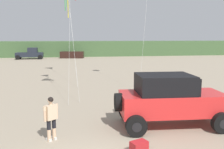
{
  "coord_description": "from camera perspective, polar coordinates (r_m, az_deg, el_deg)",
  "views": [
    {
      "loc": [
        -0.74,
        -6.48,
        3.83
      ],
      "look_at": [
        0.96,
        3.94,
        2.23
      ],
      "focal_mm": 39.71,
      "sensor_mm": 36.0,
      "label": 1
    }
  ],
  "objects": [
    {
      "name": "dune_ridge",
      "position": [
        52.57,
        -8.73,
        5.97
      ],
      "size": [
        90.0,
        8.29,
        2.97
      ],
      "primitive_type": "cube",
      "color": "#426038",
      "rests_on": "ground_plane"
    },
    {
      "name": "person_watching",
      "position": [
        9.53,
        -13.87,
        -9.31
      ],
      "size": [
        0.52,
        0.46,
        1.67
      ],
      "color": "#DBB28E",
      "rests_on": "ground_plane"
    },
    {
      "name": "distant_pickup",
      "position": [
        45.96,
        -18.28,
        4.58
      ],
      "size": [
        4.66,
        2.49,
        1.98
      ],
      "color": "#1E232D",
      "rests_on": "ground_plane"
    },
    {
      "name": "distant_sedan",
      "position": [
        46.17,
        -9.17,
        4.5
      ],
      "size": [
        4.44,
        2.45,
        1.2
      ],
      "primitive_type": "cube",
      "rotation": [
        0.0,
        0.0,
        -0.19
      ],
      "color": "black",
      "rests_on": "ground_plane"
    },
    {
      "name": "jeep",
      "position": [
        10.97,
        13.26,
        -5.48
      ],
      "size": [
        4.92,
        2.62,
        2.26
      ],
      "color": "red",
      "rests_on": "ground_plane"
    },
    {
      "name": "cooler_box",
      "position": [
        8.68,
        6.24,
        -16.21
      ],
      "size": [
        0.65,
        0.54,
        0.38
      ],
      "primitive_type": "cube",
      "rotation": [
        0.0,
        0.0,
        0.38
      ],
      "color": "#B21E23",
      "rests_on": "ground_plane"
    }
  ]
}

